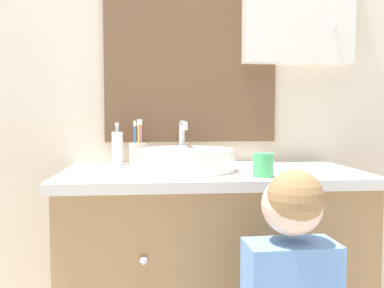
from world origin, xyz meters
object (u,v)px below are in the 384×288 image
sink_basin (186,159)px  toothbrush_holder (138,152)px  drinking_cup (263,165)px  soap_dispenser (117,148)px

sink_basin → toothbrush_holder: size_ratio=2.16×
toothbrush_holder → drinking_cup: toothbrush_holder is taller
toothbrush_holder → drinking_cup: bearing=-41.5°
sink_basin → soap_dispenser: size_ratio=2.34×
sink_basin → soap_dispenser: 0.33m
soap_dispenser → sink_basin: bearing=-36.4°
sink_basin → drinking_cup: (0.24, -0.18, -0.00)m
toothbrush_holder → drinking_cup: size_ratio=2.38×
sink_basin → toothbrush_holder: toothbrush_holder is taller
toothbrush_holder → soap_dispenser: (-0.08, 0.01, 0.02)m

